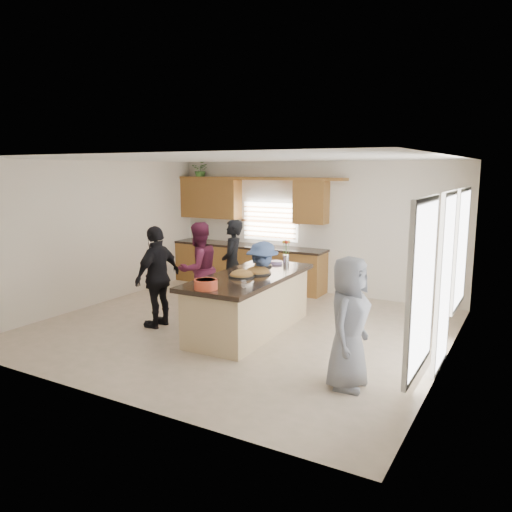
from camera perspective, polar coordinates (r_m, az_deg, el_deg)
The scene contains 18 objects.
floor at distance 8.49m, azimuth -1.90°, elevation -8.19°, with size 6.50×6.50×0.00m, color beige.
room_shell at distance 8.10m, azimuth -1.97°, elevation 4.70°, with size 6.52×6.02×2.81m.
back_cabinetry at distance 11.30m, azimuth -1.05°, elevation 1.13°, with size 4.08×0.66×2.46m.
right_wall_glazing at distance 6.94m, azimuth 20.76°, elevation -1.49°, with size 0.06×4.00×2.25m.
island at distance 8.18m, azimuth -0.75°, elevation -5.57°, with size 1.23×2.73×0.95m.
platter_front at distance 7.91m, azimuth -1.64°, elevation -2.19°, with size 0.42×0.42×0.17m.
platter_mid at distance 8.15m, azimuth 0.20°, elevation -1.83°, with size 0.44×0.44×0.18m.
platter_back at distance 8.75m, azimuth 0.77°, elevation -1.02°, with size 0.33×0.33×0.13m.
salad_bowl at distance 7.12m, azimuth -5.76°, elevation -3.18°, with size 0.34×0.34×0.14m.
clear_cup at distance 7.19m, azimuth -1.40°, elevation -3.22°, with size 0.07×0.07×0.11m, color white.
plate_stack at distance 9.01m, azimuth 2.28°, elevation -0.73°, with size 0.24×0.24×0.05m, color #A689C7.
flower_vase at distance 9.09m, azimuth 3.46°, elevation 0.62°, with size 0.14×0.14×0.41m.
potted_plant at distance 11.95m, azimuth -6.31°, elevation 9.76°, with size 0.39×0.34×0.43m, color #3F702C.
woman_left_back at distance 9.49m, azimuth -2.71°, elevation -0.95°, with size 0.62×0.41×1.70m, color black.
woman_left_mid at distance 9.09m, azimuth -6.59°, elevation -1.48°, with size 0.83×0.64×1.70m, color #5E1C36.
woman_left_front at distance 8.52m, azimuth -11.16°, elevation -2.34°, with size 1.00×0.42×1.71m, color black.
woman_right_back at distance 8.27m, azimuth 0.74°, elevation -3.38°, with size 0.95×0.55×1.47m, color #3E5587.
woman_right_front at distance 6.14m, azimuth 10.55°, elevation -7.52°, with size 0.80×0.52×1.63m, color slate.
Camera 1 is at (4.22, -6.88, 2.64)m, focal length 35.00 mm.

